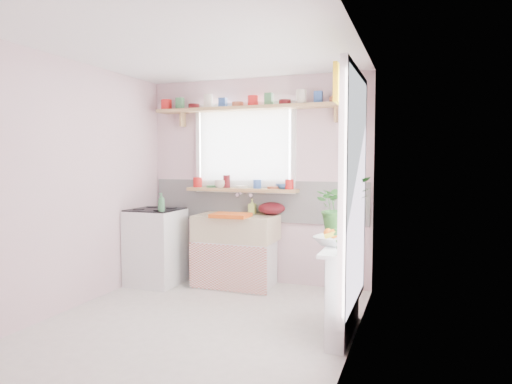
% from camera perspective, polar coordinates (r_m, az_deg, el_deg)
% --- Properties ---
extents(room, '(3.20, 3.20, 3.20)m').
position_cam_1_polar(room, '(4.70, 4.62, 2.40)').
color(room, silver).
rests_on(room, ground).
extents(sink_unit, '(0.95, 0.65, 1.11)m').
position_cam_1_polar(sink_unit, '(5.47, -2.50, -7.26)').
color(sink_unit, white).
rests_on(sink_unit, ground).
extents(cooker, '(0.58, 0.58, 0.93)m').
position_cam_1_polar(cooker, '(5.69, -12.40, -6.63)').
color(cooker, white).
rests_on(cooker, ground).
extents(radiator_ledge, '(0.22, 0.95, 0.78)m').
position_cam_1_polar(radiator_ledge, '(4.07, 10.90, -11.81)').
color(radiator_ledge, white).
rests_on(radiator_ledge, ground).
extents(windowsill, '(1.40, 0.22, 0.04)m').
position_cam_1_polar(windowsill, '(5.55, -1.79, 0.28)').
color(windowsill, tan).
rests_on(windowsill, room).
extents(pine_shelf, '(2.52, 0.24, 0.04)m').
position_cam_1_polar(pine_shelf, '(5.51, -0.38, 10.45)').
color(pine_shelf, tan).
rests_on(pine_shelf, room).
extents(shelf_crockery, '(2.47, 0.11, 0.12)m').
position_cam_1_polar(shelf_crockery, '(5.53, -0.55, 11.21)').
color(shelf_crockery, red).
rests_on(shelf_crockery, pine_shelf).
extents(sill_crockery, '(1.35, 0.11, 0.12)m').
position_cam_1_polar(sill_crockery, '(5.55, -1.96, 1.05)').
color(sill_crockery, red).
rests_on(sill_crockery, windowsill).
extents(dish_tray, '(0.44, 0.33, 0.04)m').
position_cam_1_polar(dish_tray, '(5.22, -3.18, -2.93)').
color(dish_tray, '#EF5B15').
rests_on(dish_tray, sink_unit).
extents(colander, '(0.41, 0.41, 0.15)m').
position_cam_1_polar(colander, '(5.46, 1.95, -2.06)').
color(colander, '#540E16').
rests_on(colander, sink_unit).
extents(jade_plant, '(0.67, 0.63, 0.58)m').
position_cam_1_polar(jade_plant, '(4.35, 10.70, -1.80)').
color(jade_plant, '#2E6729').
rests_on(jade_plant, radiator_ledge).
extents(fruit_bowl, '(0.39, 0.39, 0.08)m').
position_cam_1_polar(fruit_bowl, '(3.96, 9.65, -6.02)').
color(fruit_bowl, silver).
rests_on(fruit_bowl, radiator_ledge).
extents(herb_pot, '(0.14, 0.11, 0.23)m').
position_cam_1_polar(herb_pot, '(3.57, 10.50, -5.94)').
color(herb_pot, '#2E6829').
rests_on(herb_pot, radiator_ledge).
extents(soap_bottle_sink, '(0.09, 0.09, 0.18)m').
position_cam_1_polar(soap_bottle_sink, '(5.54, -0.48, -1.81)').
color(soap_bottle_sink, '#CBE063').
rests_on(soap_bottle_sink, sink_unit).
extents(sill_cup, '(0.16, 0.16, 0.10)m').
position_cam_1_polar(sill_cup, '(5.60, -4.55, 1.00)').
color(sill_cup, beige).
rests_on(sill_cup, windowsill).
extents(sill_bowl, '(0.26, 0.26, 0.06)m').
position_cam_1_polar(sill_bowl, '(5.44, 3.52, 0.73)').
color(sill_bowl, '#3567AE').
rests_on(sill_bowl, windowsill).
extents(shelf_vase, '(0.15, 0.15, 0.14)m').
position_cam_1_polar(shelf_vase, '(5.33, 9.96, 11.61)').
color(shelf_vase, '#B45337').
rests_on(shelf_vase, pine_shelf).
extents(cooker_bottle, '(0.10, 0.10, 0.21)m').
position_cam_1_polar(cooker_bottle, '(5.31, -11.75, -1.26)').
color(cooker_bottle, '#3B7749').
rests_on(cooker_bottle, cooker).
extents(fruit, '(0.20, 0.14, 0.10)m').
position_cam_1_polar(fruit, '(3.96, 9.77, -5.13)').
color(fruit, orange).
rests_on(fruit, fruit_bowl).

